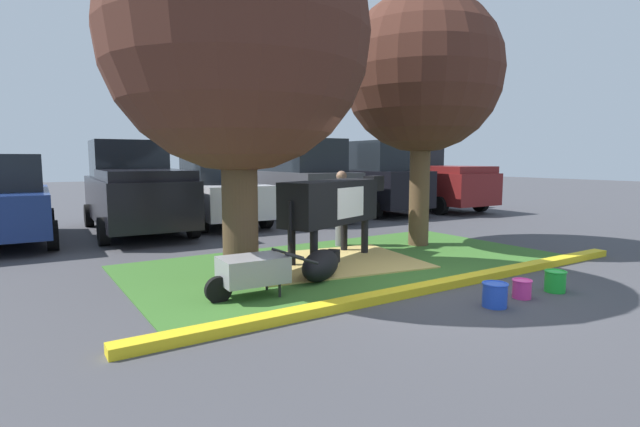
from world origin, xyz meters
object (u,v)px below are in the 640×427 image
bucket_blue (495,294)px  pickup_truck_black (135,190)px  shade_tree_right (422,74)px  wheelbarrow (251,271)px  bucket_pink (522,288)px  suv_black (371,177)px  cow_holstein (334,202)px  bucket_green (555,281)px  sedan_silver (3,201)px  suv_dark_grey (299,179)px  hatchback_white (217,191)px  pickup_truck_maroon (425,180)px  shade_tree_left (237,39)px  person_handler (341,206)px  calf_lying (321,265)px

bucket_blue → pickup_truck_black: size_ratio=0.06×
shade_tree_right → wheelbarrow: size_ratio=3.40×
bucket_pink → suv_black: (4.90, 9.39, 1.13)m
cow_holstein → bucket_green: 3.97m
sedan_silver → pickup_truck_black: size_ratio=0.82×
shade_tree_right → bucket_green: shade_tree_right is taller
wheelbarrow → suv_dark_grey: (5.10, 7.36, 0.88)m
bucket_pink → suv_dark_grey: bearing=78.2°
pickup_truck_black → hatchback_white: 2.33m
hatchback_white → suv_black: (5.70, -0.07, 0.29)m
bucket_green → pickup_truck_black: size_ratio=0.06×
bucket_pink → suv_dark_grey: suv_dark_grey is taller
wheelbarrow → pickup_truck_maroon: pickup_truck_maroon is taller
sedan_silver → suv_dark_grey: size_ratio=0.96×
bucket_blue → pickup_truck_black: pickup_truck_black is taller
bucket_blue → shade_tree_left: bearing=127.6°
shade_tree_left → suv_black: bearing=39.7°
pickup_truck_black → bucket_blue: bearing=-75.3°
person_handler → bucket_blue: (-0.83, -4.61, -0.73)m
person_handler → bucket_pink: size_ratio=6.09×
cow_holstein → hatchback_white: (-0.05, 5.94, -0.12)m
bucket_pink → suv_black: 10.65m
suv_black → bucket_green: bearing=-114.0°
shade_tree_right → pickup_truck_black: bearing=130.8°
pickup_truck_black → suv_dark_grey: 5.08m
shade_tree_left → pickup_truck_black: (-0.19, 6.41, -2.56)m
cow_holstein → suv_black: suv_black is taller
cow_holstein → pickup_truck_maroon: bearing=35.2°
shade_tree_left → pickup_truck_maroon: shade_tree_left is taller
bucket_green → bucket_pink: bearing=174.5°
shade_tree_right → bucket_green: (-1.00, -3.80, -3.57)m
calf_lying → person_handler: person_handler is taller
sedan_silver → pickup_truck_maroon: bearing=1.7°
pickup_truck_maroon → calf_lying: bearing=-143.1°
pickup_truck_black → bucket_pink: bearing=-71.5°
bucket_pink → hatchback_white: size_ratio=0.06×
person_handler → pickup_truck_black: 5.78m
shade_tree_left → shade_tree_right: 4.69m
person_handler → suv_black: bearing=45.6°
calf_lying → suv_black: 9.74m
suv_dark_grey → calf_lying: bearing=-118.0°
shade_tree_right → bucket_pink: (-1.69, -3.74, -3.59)m
shade_tree_left → pickup_truck_black: size_ratio=1.04×
shade_tree_left → suv_black: shade_tree_left is taller
suv_black → shade_tree_left: bearing=-140.3°
cow_holstein → calf_lying: size_ratio=2.45×
sedan_silver → shade_tree_right: bearing=-34.2°
calf_lying → wheelbarrow: bearing=-166.5°
bucket_green → hatchback_white: 9.68m
shade_tree_right → sedan_silver: size_ratio=1.22×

